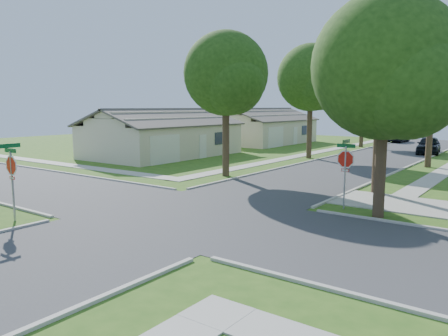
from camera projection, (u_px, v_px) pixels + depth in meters
name	position (u px, v px, depth m)	size (l,w,h in m)	color
ground	(189.00, 215.00, 17.69)	(100.00, 100.00, 0.00)	#2F5818
road_ns	(189.00, 215.00, 17.69)	(7.00, 100.00, 0.02)	#333335
sidewalk_nw	(318.00, 152.00, 42.00)	(1.20, 40.00, 0.04)	#9E9B91
driveway	(437.00, 208.00, 18.71)	(8.80, 3.60, 0.05)	#9E9B91
stop_sign_sw	(11.00, 169.00, 16.42)	(1.05, 0.80, 2.98)	gray
stop_sign_ne	(345.00, 162.00, 18.40)	(1.05, 0.80, 2.98)	gray
tree_e_near	(382.00, 80.00, 21.30)	(4.97, 4.80, 8.28)	#38281C
tree_e_mid	(434.00, 79.00, 30.78)	(5.59, 5.40, 9.21)	#38281C
tree_w_near	(227.00, 78.00, 26.75)	(5.38, 5.20, 8.97)	#38281C
tree_w_mid	(311.00, 81.00, 36.26)	(5.80, 5.60, 9.56)	#38281C
tree_w_far	(364.00, 96.00, 46.77)	(4.76, 4.60, 8.04)	#38281C
tree_ne_corner	(387.00, 74.00, 16.53)	(5.80, 5.60, 8.66)	#38281C
house_nw_near	(163.00, 139.00, 38.83)	(8.42, 13.60, 4.23)	beige
house_nw_far	(263.00, 131.00, 52.38)	(8.42, 13.60, 4.23)	beige
car_curb_east	(429.00, 145.00, 40.64)	(1.91, 4.75, 1.62)	black
car_curb_west	(398.00, 137.00, 53.85)	(1.76, 4.33, 1.26)	black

